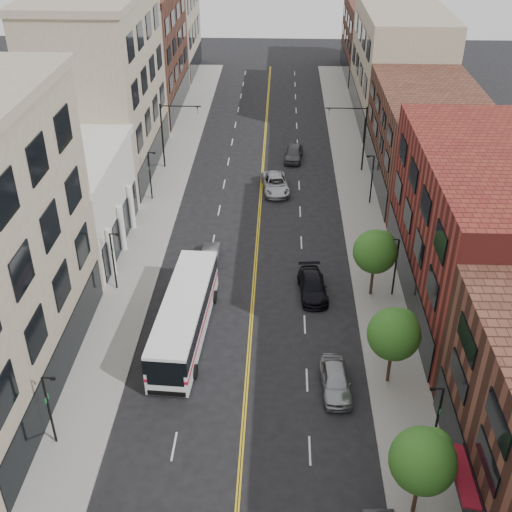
# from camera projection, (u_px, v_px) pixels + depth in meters

# --- Properties ---
(sidewalk_left) EXTENTS (4.00, 110.00, 0.15)m
(sidewalk_left) POSITION_uv_depth(u_px,v_px,m) (153.00, 223.00, 60.91)
(sidewalk_left) COLOR gray
(sidewalk_left) RESTS_ON ground
(sidewalk_right) EXTENTS (4.00, 110.00, 0.15)m
(sidewalk_right) POSITION_uv_depth(u_px,v_px,m) (365.00, 227.00, 60.24)
(sidewalk_right) COLOR gray
(sidewalk_right) RESTS_ON ground
(bldg_l_white) EXTENTS (10.00, 14.00, 8.00)m
(bldg_l_white) POSITION_uv_depth(u_px,v_px,m) (62.00, 204.00, 55.69)
(bldg_l_white) COLOR silver
(bldg_l_white) RESTS_ON ground
(bldg_l_far_a) EXTENTS (10.00, 20.00, 18.00)m
(bldg_l_far_a) POSITION_uv_depth(u_px,v_px,m) (102.00, 88.00, 67.50)
(bldg_l_far_a) COLOR gray
(bldg_l_far_a) RESTS_ON ground
(bldg_l_far_b) EXTENTS (10.00, 20.00, 15.00)m
(bldg_l_far_b) POSITION_uv_depth(u_px,v_px,m) (140.00, 54.00, 85.28)
(bldg_l_far_b) COLOR #502C20
(bldg_l_far_b) RESTS_ON ground
(bldg_l_far_c) EXTENTS (10.00, 16.00, 20.00)m
(bldg_l_far_c) POSITION_uv_depth(u_px,v_px,m) (161.00, 7.00, 99.26)
(bldg_l_far_c) COLOR gray
(bldg_l_far_c) RESTS_ON ground
(bldg_r_mid) EXTENTS (10.00, 22.00, 12.00)m
(bldg_r_mid) POSITION_uv_depth(u_px,v_px,m) (482.00, 231.00, 47.53)
(bldg_r_mid) COLOR maroon
(bldg_r_mid) RESTS_ON ground
(bldg_r_far_a) EXTENTS (10.00, 20.00, 10.00)m
(bldg_r_far_a) POSITION_uv_depth(u_px,v_px,m) (427.00, 139.00, 65.90)
(bldg_r_far_a) COLOR #502C20
(bldg_r_far_a) RESTS_ON ground
(bldg_r_far_b) EXTENTS (10.00, 22.00, 14.00)m
(bldg_r_far_b) POSITION_uv_depth(u_px,v_px,m) (399.00, 64.00, 82.69)
(bldg_r_far_b) COLOR gray
(bldg_r_far_b) RESTS_ON ground
(bldg_r_far_c) EXTENTS (10.00, 18.00, 11.00)m
(bldg_r_far_c) POSITION_uv_depth(u_px,v_px,m) (379.00, 39.00, 100.48)
(bldg_r_far_c) COLOR #502C20
(bldg_r_far_c) RESTS_ON ground
(tree_r_1) EXTENTS (3.40, 3.40, 5.59)m
(tree_r_1) POSITION_uv_depth(u_px,v_px,m) (424.00, 459.00, 31.84)
(tree_r_1) COLOR black
(tree_r_1) RESTS_ON sidewalk_right
(tree_r_2) EXTENTS (3.40, 3.40, 5.59)m
(tree_r_2) POSITION_uv_depth(u_px,v_px,m) (395.00, 332.00, 40.34)
(tree_r_2) COLOR black
(tree_r_2) RESTS_ON sidewalk_right
(tree_r_3) EXTENTS (3.40, 3.40, 5.59)m
(tree_r_3) POSITION_uv_depth(u_px,v_px,m) (376.00, 250.00, 48.84)
(tree_r_3) COLOR black
(tree_r_3) RESTS_ON sidewalk_right
(lamp_l_1) EXTENTS (0.81, 0.55, 5.05)m
(lamp_l_1) POSITION_uv_depth(u_px,v_px,m) (49.00, 406.00, 36.48)
(lamp_l_1) COLOR black
(lamp_l_1) RESTS_ON sidewalk_left
(lamp_l_2) EXTENTS (0.81, 0.55, 5.05)m
(lamp_l_2) POSITION_uv_depth(u_px,v_px,m) (113.00, 258.00, 50.07)
(lamp_l_2) COLOR black
(lamp_l_2) RESTS_ON sidewalk_left
(lamp_l_3) EXTENTS (0.81, 0.55, 5.05)m
(lamp_l_3) POSITION_uv_depth(u_px,v_px,m) (150.00, 173.00, 63.67)
(lamp_l_3) COLOR black
(lamp_l_3) RESTS_ON sidewalk_left
(lamp_r_1) EXTENTS (0.81, 0.55, 5.05)m
(lamp_r_1) POSITION_uv_depth(u_px,v_px,m) (437.00, 418.00, 35.74)
(lamp_r_1) COLOR black
(lamp_r_1) RESTS_ON sidewalk_right
(lamp_r_2) EXTENTS (0.81, 0.55, 5.05)m
(lamp_r_2) POSITION_uv_depth(u_px,v_px,m) (395.00, 264.00, 49.33)
(lamp_r_2) COLOR black
(lamp_r_2) RESTS_ON sidewalk_right
(lamp_r_3) EXTENTS (0.81, 0.55, 5.05)m
(lamp_r_3) POSITION_uv_depth(u_px,v_px,m) (372.00, 177.00, 62.93)
(lamp_r_3) COLOR black
(lamp_r_3) RESTS_ON sidewalk_right
(signal_mast_left) EXTENTS (4.49, 0.18, 7.20)m
(signal_mast_left) POSITION_uv_depth(u_px,v_px,m) (169.00, 128.00, 69.56)
(signal_mast_left) COLOR black
(signal_mast_left) RESTS_ON sidewalk_left
(signal_mast_right) EXTENTS (4.49, 0.18, 7.20)m
(signal_mast_right) POSITION_uv_depth(u_px,v_px,m) (358.00, 131.00, 68.87)
(signal_mast_right) COLOR black
(signal_mast_right) RESTS_ON sidewalk_right
(city_bus) EXTENTS (3.67, 13.09, 3.33)m
(city_bus) POSITION_uv_depth(u_px,v_px,m) (185.00, 315.00, 45.56)
(city_bus) COLOR white
(city_bus) RESTS_ON ground
(car_parked_far) EXTENTS (2.11, 4.76, 1.59)m
(car_parked_far) POSITION_uv_depth(u_px,v_px,m) (336.00, 380.00, 41.45)
(car_parked_far) COLOR #93969A
(car_parked_far) RESTS_ON ground
(car_lane_behind) EXTENTS (1.45, 3.97, 1.30)m
(car_lane_behind) POSITION_uv_depth(u_px,v_px,m) (211.00, 254.00, 55.06)
(car_lane_behind) COLOR #57575C
(car_lane_behind) RESTS_ON ground
(car_lane_a) EXTENTS (2.54, 5.30, 1.49)m
(car_lane_a) POSITION_uv_depth(u_px,v_px,m) (313.00, 286.00, 50.72)
(car_lane_a) COLOR black
(car_lane_a) RESTS_ON ground
(car_lane_b) EXTENTS (3.27, 5.93, 1.57)m
(car_lane_b) POSITION_uv_depth(u_px,v_px,m) (276.00, 184.00, 66.61)
(car_lane_b) COLOR #ADAFB5
(car_lane_b) RESTS_ON ground
(car_lane_c) EXTENTS (2.37, 4.87, 1.60)m
(car_lane_c) POSITION_uv_depth(u_px,v_px,m) (294.00, 153.00, 73.56)
(car_lane_c) COLOR #424246
(car_lane_c) RESTS_ON ground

